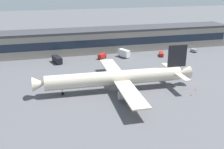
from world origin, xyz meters
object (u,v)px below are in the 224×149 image
Objects in this scene: crew_van at (102,56)px; follow_me_car at (177,51)px; catering_truck at (124,53)px; fuel_truck at (57,59)px; traffic_cone_0 at (195,90)px; airliner at (117,78)px; belt_loader at (161,54)px; traffic_cone_1 at (191,95)px; baggage_tug at (194,50)px.

follow_me_car is at bearing -0.46° from crew_van.
crew_van is 1.11× the size of follow_me_car.
crew_van is at bearing 176.24° from catering_truck.
fuel_truck is 35.89m from catering_truck.
catering_truck is 52.43m from traffic_cone_0.
crew_van is at bearing 179.54° from follow_me_car.
airliner is 9.02× the size of belt_loader.
crew_van is at bearing 115.10° from traffic_cone_0.
crew_van is at bearing 109.74° from traffic_cone_1.
traffic_cone_0 is (28.69, -7.98, -4.69)m from airliner.
catering_truck reaches higher than crew_van.
catering_truck is 12.54× the size of traffic_cone_1.
follow_me_car is 10.44m from baggage_tug.
airliner is at bearing -138.14° from follow_me_car.
baggage_tug is at bearing -1.22° from crew_van.
baggage_tug is at bearing -0.50° from catering_truck.
fuel_truck reaches higher than traffic_cone_1.
follow_me_car is 60.41m from traffic_cone_1.
follow_me_car is at bearing 66.59° from traffic_cone_1.
fuel_truck is 78.24m from baggage_tug.
baggage_tug reaches higher than traffic_cone_0.
follow_me_car is 7.83× the size of traffic_cone_1.
belt_loader is (37.06, 40.13, -3.83)m from airliner.
crew_van is 0.60× the size of fuel_truck.
belt_loader is at bearing -163.91° from follow_me_car.
airliner is at bearing -95.80° from crew_van.
catering_truck reaches higher than baggage_tug.
catering_truck is (16.51, 42.98, -2.69)m from airliner.
crew_van is 23.87m from fuel_truck.
follow_me_car is 55.08m from traffic_cone_0.
fuel_truck is 56.47m from belt_loader.
airliner is 46.46m from fuel_truck.
baggage_tug is 64.57m from traffic_cone_1.
traffic_cone_0 is (24.24, -51.75, -1.16)m from crew_van.
catering_truck is at bearing -3.76° from crew_van.
follow_me_car is 1.17× the size of baggage_tug.
follow_me_car is at bearing 16.09° from belt_loader.
belt_loader is (56.43, -1.98, -0.73)m from fuel_truck.
traffic_cone_0 is (48.05, -50.09, -1.59)m from fuel_truck.
crew_van is 12.12m from catering_truck.
traffic_cone_0 is at bearing -111.05° from follow_me_car.
fuel_truck is at bearing 177.99° from belt_loader.
airliner is 27.65m from traffic_cone_1.
airliner reaches higher than baggage_tug.
airliner is 101.97× the size of traffic_cone_0.
airliner is at bearing -65.31° from fuel_truck.
airliner is 72.78m from baggage_tug.
catering_truck is at bearing 68.98° from airliner.
traffic_cone_1 is (-34.41, -54.63, -0.78)m from baggage_tug.
crew_van is 32.82m from belt_loader.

